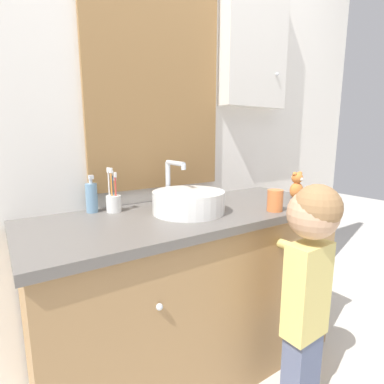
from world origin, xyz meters
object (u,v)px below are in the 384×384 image
soap_dispenser (92,197)px  child_figure (309,269)px  toothbrush_holder (114,201)px  teddy_bear (297,186)px  sink_basin (188,201)px  drinking_cup (275,200)px

soap_dispenser → child_figure: 0.95m
toothbrush_holder → child_figure: (0.53, -0.65, -0.21)m
teddy_bear → sink_basin: bearing=173.8°
sink_basin → child_figure: bearing=-60.3°
soap_dispenser → child_figure: (0.61, -0.69, -0.23)m
toothbrush_holder → teddy_bear: bearing=-16.1°
soap_dispenser → drinking_cup: (0.70, -0.44, -0.02)m
toothbrush_holder → soap_dispenser: size_ratio=1.19×
toothbrush_holder → drinking_cup: bearing=-32.6°
soap_dispenser → teddy_bear: (1.02, -0.31, 0.00)m
child_figure → teddy_bear: bearing=43.3°
soap_dispenser → toothbrush_holder: bearing=-28.7°
sink_basin → teddy_bear: bearing=-6.2°
toothbrush_holder → soap_dispenser: toothbrush_holder is taller
child_figure → sink_basin: bearing=119.7°
sink_basin → soap_dispenser: sink_basin is taller
sink_basin → drinking_cup: size_ratio=3.78×
toothbrush_holder → drinking_cup: (0.62, -0.39, -0.00)m
soap_dispenser → drinking_cup: bearing=-32.2°
child_figure → drinking_cup: size_ratio=9.92×
child_figure → toothbrush_holder: bearing=129.3°
child_figure → teddy_bear: size_ratio=6.59×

